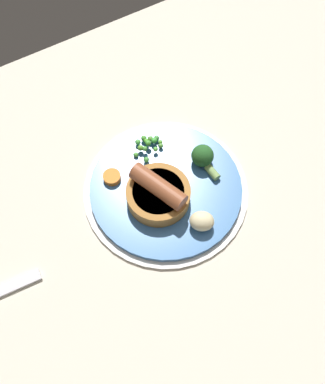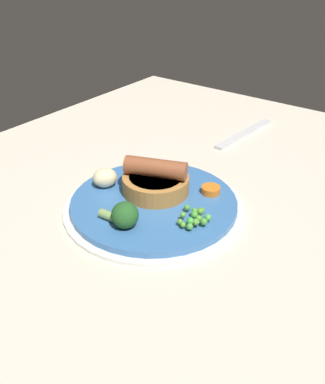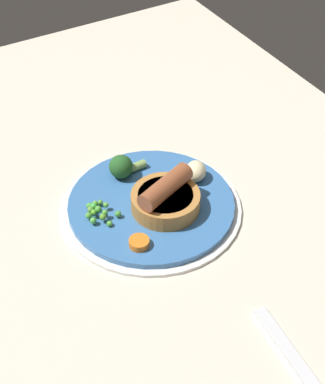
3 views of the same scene
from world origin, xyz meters
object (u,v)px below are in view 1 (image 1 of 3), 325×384
Objects in this scene: dinner_plate at (166,189)px; potato_chunk_0 at (204,220)px; broccoli_floret_far at (203,157)px; carrot_slice_0 at (112,177)px; sausage_pudding at (158,193)px; pea_pile at (148,145)px.

dinner_plate is 7.10× the size of potato_chunk_0.
dinner_plate is 4.72× the size of broccoli_floret_far.
potato_chunk_0 reaches higher than carrot_slice_0.
dinner_plate is at bearing -80.89° from sausage_pudding.
dinner_plate is 8.71cm from carrot_slice_0.
sausage_pudding is at bearing 124.22° from carrot_slice_0.
sausage_pudding reaches higher than carrot_slice_0.
sausage_pudding is 9.60cm from broccoli_floret_far.
pea_pile is 8.09cm from carrot_slice_0.
sausage_pudding is 8.23cm from carrot_slice_0.
carrot_slice_0 is (13.95, -4.70, -1.18)cm from broccoli_floret_far.
broccoli_floret_far reaches higher than potato_chunk_0.
sausage_pudding reaches higher than potato_chunk_0.
sausage_pudding is 1.83× the size of pea_pile.
broccoli_floret_far is 14.77cm from carrot_slice_0.
dinner_plate is 4.87× the size of pea_pile.
broccoli_floret_far reaches higher than carrot_slice_0.
potato_chunk_0 reaches higher than pea_pile.
potato_chunk_0 is at bearing 101.48° from dinner_plate.
pea_pile is 1.93× the size of carrot_slice_0.
sausage_pudding reaches higher than dinner_plate.
dinner_plate is at bearing 140.14° from carrot_slice_0.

